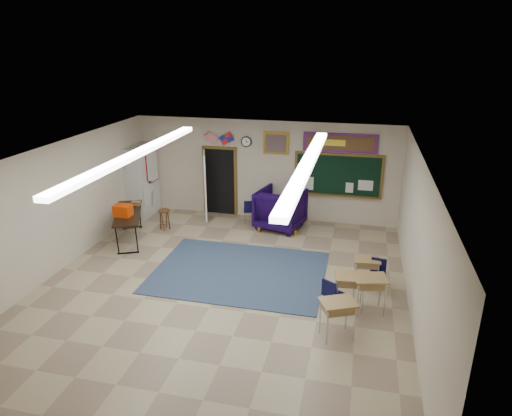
% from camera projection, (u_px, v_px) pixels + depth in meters
% --- Properties ---
extents(floor, '(9.00, 9.00, 0.00)m').
position_uv_depth(floor, '(221.00, 288.00, 10.15)').
color(floor, tan).
rests_on(floor, ground).
extents(back_wall, '(8.00, 0.04, 3.00)m').
position_uv_depth(back_wall, '(264.00, 170.00, 13.75)').
color(back_wall, '#C2B69D').
rests_on(back_wall, floor).
extents(front_wall, '(8.00, 0.04, 3.00)m').
position_uv_depth(front_wall, '(108.00, 363.00, 5.52)').
color(front_wall, '#C2B69D').
rests_on(front_wall, floor).
extents(left_wall, '(0.04, 9.00, 3.00)m').
position_uv_depth(left_wall, '(53.00, 210.00, 10.49)').
color(left_wall, '#C2B69D').
rests_on(left_wall, floor).
extents(right_wall, '(0.04, 9.00, 3.00)m').
position_uv_depth(right_wall, '(418.00, 243.00, 8.78)').
color(right_wall, '#C2B69D').
rests_on(right_wall, floor).
extents(ceiling, '(8.00, 9.00, 0.04)m').
position_uv_depth(ceiling, '(217.00, 156.00, 9.12)').
color(ceiling, silver).
rests_on(ceiling, back_wall).
extents(area_rug, '(4.00, 3.00, 0.02)m').
position_uv_depth(area_rug, '(239.00, 272.00, 10.84)').
color(area_rug, '#2D3F56').
rests_on(area_rug, floor).
extents(fluorescent_strips, '(3.86, 6.00, 0.10)m').
position_uv_depth(fluorescent_strips, '(217.00, 159.00, 9.14)').
color(fluorescent_strips, white).
rests_on(fluorescent_strips, ceiling).
extents(doorway, '(1.10, 0.89, 2.16)m').
position_uv_depth(doorway, '(216.00, 182.00, 14.08)').
color(doorway, black).
rests_on(doorway, back_wall).
extents(chalkboard, '(2.55, 0.14, 1.30)m').
position_uv_depth(chalkboard, '(338.00, 176.00, 13.25)').
color(chalkboard, brown).
rests_on(chalkboard, back_wall).
extents(bulletin_board, '(2.10, 0.05, 0.55)m').
position_uv_depth(bulletin_board, '(340.00, 143.00, 12.92)').
color(bulletin_board, '#AA110E').
rests_on(bulletin_board, back_wall).
extents(framed_art_print, '(0.75, 0.05, 0.65)m').
position_uv_depth(framed_art_print, '(276.00, 143.00, 13.35)').
color(framed_art_print, '#A1761F').
rests_on(framed_art_print, back_wall).
extents(wall_clock, '(0.32, 0.05, 0.32)m').
position_uv_depth(wall_clock, '(246.00, 142.00, 13.54)').
color(wall_clock, black).
rests_on(wall_clock, back_wall).
extents(wall_flags, '(1.16, 0.06, 0.70)m').
position_uv_depth(wall_flags, '(219.00, 136.00, 13.65)').
color(wall_flags, red).
rests_on(wall_flags, back_wall).
extents(storage_cabinet, '(0.59, 1.25, 2.20)m').
position_uv_depth(storage_cabinet, '(143.00, 181.00, 14.09)').
color(storage_cabinet, beige).
rests_on(storage_cabinet, floor).
extents(wingback_armchair, '(1.50, 1.53, 1.16)m').
position_uv_depth(wingback_armchair, '(280.00, 209.00, 13.24)').
color(wingback_armchair, black).
rests_on(wingback_armchair, floor).
extents(student_chair_reading, '(0.45, 0.45, 0.73)m').
position_uv_depth(student_chair_reading, '(249.00, 211.00, 13.69)').
color(student_chair_reading, black).
rests_on(student_chair_reading, floor).
extents(student_chair_desk_a, '(0.50, 0.50, 0.72)m').
position_uv_depth(student_chair_desk_a, '(333.00, 294.00, 9.19)').
color(student_chair_desk_a, black).
rests_on(student_chair_desk_a, floor).
extents(student_chair_desk_b, '(0.42, 0.42, 0.73)m').
position_uv_depth(student_chair_desk_b, '(377.00, 276.00, 9.89)').
color(student_chair_desk_b, black).
rests_on(student_chair_desk_b, floor).
extents(student_desk_front_left, '(0.66, 0.52, 0.74)m').
position_uv_depth(student_desk_front_left, '(350.00, 290.00, 9.26)').
color(student_desk_front_left, '#9D7749').
rests_on(student_desk_front_left, floor).
extents(student_desk_front_right, '(0.60, 0.48, 0.67)m').
position_uv_depth(student_desk_front_right, '(366.00, 271.00, 10.10)').
color(student_desk_front_right, '#9D7749').
rests_on(student_desk_front_right, floor).
extents(student_desk_back_left, '(0.77, 0.70, 0.75)m').
position_uv_depth(student_desk_back_left, '(337.00, 317.00, 8.33)').
color(student_desk_back_left, '#9D7749').
rests_on(student_desk_back_left, floor).
extents(student_desk_back_right, '(0.74, 0.62, 0.77)m').
position_uv_depth(student_desk_back_right, '(369.00, 292.00, 9.13)').
color(student_desk_back_right, '#9D7749').
rests_on(student_desk_back_right, floor).
extents(folding_table, '(1.40, 2.07, 1.13)m').
position_uv_depth(folding_table, '(129.00, 225.00, 12.42)').
color(folding_table, black).
rests_on(folding_table, floor).
extents(wooden_stool, '(0.34, 0.34, 0.60)m').
position_uv_depth(wooden_stool, '(165.00, 219.00, 13.19)').
color(wooden_stool, '#532C19').
rests_on(wooden_stool, floor).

